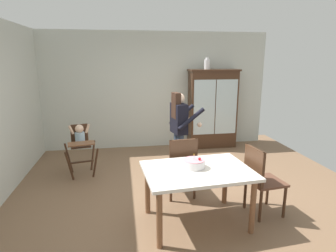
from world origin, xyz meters
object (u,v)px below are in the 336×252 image
ceramic_vase (207,64)px  dining_chair_far_side (182,164)px  dining_chair_right_end (260,176)px  dining_table (197,177)px  china_cabinet (212,109)px  birthday_cake (194,163)px  high_chair_with_toddler (80,141)px  adult_person (179,125)px

ceramic_vase → dining_chair_far_side: (-1.10, -2.47, -1.41)m
dining_chair_right_end → dining_table: bearing=87.4°
ceramic_vase → dining_chair_right_end: 3.40m
ceramic_vase → dining_chair_right_end: size_ratio=0.28×
dining_table → dining_chair_right_end: (0.88, 0.07, -0.09)m
china_cabinet → dining_table: china_cabinet is taller
dining_table → birthday_cake: size_ratio=5.02×
high_chair_with_toddler → adult_person: (1.74, -0.36, 0.31)m
china_cabinet → adult_person: china_cabinet is taller
china_cabinet → dining_chair_right_end: size_ratio=1.93×
ceramic_vase → high_chair_with_toddler: (-2.72, -1.32, -1.31)m
high_chair_with_toddler → birthday_cake: bearing=-58.4°
birthday_cake → high_chair_with_toddler: bearing=132.8°
china_cabinet → ceramic_vase: ceramic_vase is taller
ceramic_vase → dining_table: size_ratio=0.19×
high_chair_with_toddler → adult_person: adult_person is taller
dining_table → dining_chair_right_end: bearing=4.5°
china_cabinet → dining_table: bearing=-111.0°
dining_chair_far_side → dining_table: bearing=90.7°
ceramic_vase → adult_person: (-0.98, -1.68, -1.00)m
china_cabinet → high_chair_with_toddler: size_ratio=1.95×
adult_person → dining_chair_right_end: size_ratio=1.59×
china_cabinet → dining_table: 3.39m
dining_chair_far_side → adult_person: bearing=-102.8°
high_chair_with_toddler → china_cabinet: bearing=13.3°
high_chair_with_toddler → adult_person: bearing=-22.8°
adult_person → birthday_cake: adult_person is taller
ceramic_vase → high_chair_with_toddler: bearing=-154.1°
high_chair_with_toddler → dining_chair_right_end: bearing=-45.9°
dining_table → dining_chair_far_side: 0.70m
dining_table → birthday_cake: birthday_cake is taller
dining_chair_far_side → dining_chair_right_end: (0.94, -0.62, 0.00)m
adult_person → dining_chair_right_end: bearing=-161.5°
ceramic_vase → birthday_cake: 3.48m
china_cabinet → dining_chair_far_side: size_ratio=1.93×
dining_chair_far_side → dining_chair_right_end: same height
china_cabinet → dining_chair_far_side: (-1.27, -2.46, -0.38)m
high_chair_with_toddler → dining_chair_far_side: (1.62, -1.15, -0.10)m
high_chair_with_toddler → dining_chair_far_side: 1.99m
adult_person → dining_chair_right_end: 1.68m
high_chair_with_toddler → birthday_cake: (1.64, -1.78, 0.14)m
ceramic_vase → dining_chair_right_end: ceramic_vase is taller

